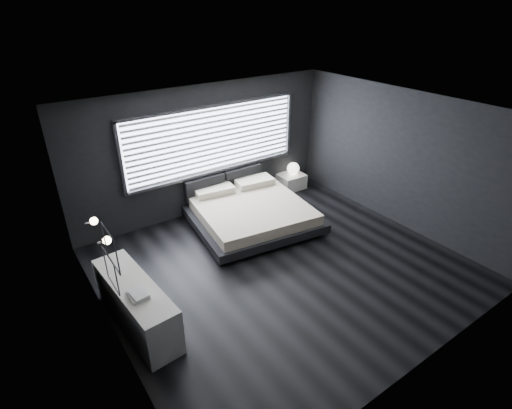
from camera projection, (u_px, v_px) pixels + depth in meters
room at (285, 197)px, 6.59m from camera, size 6.04×6.00×2.80m
window at (214, 140)px, 8.55m from camera, size 4.14×0.09×1.52m
headboard at (224, 183)px, 9.08m from camera, size 1.96×0.16×0.52m
sconce_near at (107, 240)px, 5.08m from camera, size 0.18×0.11×0.11m
sconce_far at (94, 221)px, 5.51m from camera, size 0.18×0.11×0.11m
wall_art_upper at (111, 248)px, 4.48m from camera, size 0.01×0.48×0.48m
wall_art_lower at (111, 271)px, 4.88m from camera, size 0.01×0.48×0.48m
bed at (251, 212)px, 8.46m from camera, size 2.72×2.63×0.63m
nightstand at (291, 181)px, 10.10m from camera, size 0.64×0.54×0.37m
orb_lamp at (293, 168)px, 9.97m from camera, size 0.31×0.31×0.31m
dresser at (136, 304)px, 5.81m from camera, size 0.67×1.90×0.75m
book_stack at (138, 295)px, 5.40m from camera, size 0.24×0.32×0.06m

